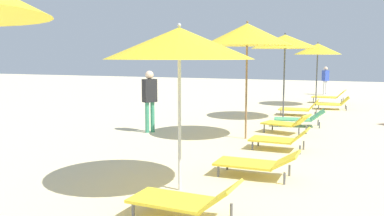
% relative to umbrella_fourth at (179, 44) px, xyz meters
% --- Properties ---
extents(umbrella_fourth, '(2.25, 2.25, 2.54)m').
position_rel_umbrella_fourth_xyz_m(umbrella_fourth, '(0.00, 0.00, 0.00)').
color(umbrella_fourth, silver).
rests_on(umbrella_fourth, ground).
extents(lounger_fourth_shoreside, '(1.42, 0.65, 0.48)m').
position_rel_umbrella_fourth_xyz_m(lounger_fourth_shoreside, '(0.92, 1.17, -1.99)').
color(lounger_fourth_shoreside, yellow).
rests_on(lounger_fourth_shoreside, ground).
extents(lounger_fourth_inland, '(1.40, 0.62, 0.54)m').
position_rel_umbrella_fourth_xyz_m(lounger_fourth_inland, '(0.57, -1.02, -1.98)').
color(lounger_fourth_inland, yellow).
rests_on(lounger_fourth_inland, ground).
extents(umbrella_fifth, '(2.22, 2.22, 2.92)m').
position_rel_umbrella_fourth_xyz_m(umbrella_fifth, '(-0.20, 4.33, 0.35)').
color(umbrella_fifth, olive).
rests_on(umbrella_fifth, ground).
extents(lounger_fifth_shoreside, '(1.32, 0.86, 0.56)m').
position_rel_umbrella_fourth_xyz_m(lounger_fifth_shoreside, '(0.61, 5.44, -1.95)').
color(lounger_fifth_shoreside, yellow).
rests_on(lounger_fifth_shoreside, ground).
extents(lounger_fifth_inland, '(1.27, 0.61, 0.52)m').
position_rel_umbrella_fourth_xyz_m(lounger_fifth_inland, '(0.86, 3.38, -1.99)').
color(lounger_fifth_inland, yellow).
rests_on(lounger_fifth_inland, ground).
extents(umbrella_sixth, '(2.19, 2.19, 2.83)m').
position_rel_umbrella_fourth_xyz_m(umbrella_sixth, '(0.01, 8.03, 0.30)').
color(umbrella_sixth, '#4C4C51').
rests_on(umbrella_sixth, ground).
extents(lounger_sixth_shoreside, '(1.37, 0.75, 0.59)m').
position_rel_umbrella_fourth_xyz_m(lounger_sixth_shoreside, '(0.39, 9.10, -1.98)').
color(lounger_sixth_shoreside, yellow).
rests_on(lounger_sixth_shoreside, ground).
extents(lounger_sixth_inland, '(1.53, 0.85, 0.51)m').
position_rel_umbrella_fourth_xyz_m(lounger_sixth_inland, '(0.75, 6.78, -2.00)').
color(lounger_sixth_inland, '#4CA572').
rests_on(lounger_sixth_inland, ground).
extents(umbrella_farthest, '(1.94, 1.94, 2.67)m').
position_rel_umbrella_fourth_xyz_m(umbrella_farthest, '(0.52, 12.43, 0.13)').
color(umbrella_farthest, '#4C4C51').
rests_on(umbrella_farthest, ground).
extents(lounger_farthest_shoreside, '(1.45, 0.76, 0.62)m').
position_rel_umbrella_fourth_xyz_m(lounger_farthest_shoreside, '(0.97, 13.56, -1.93)').
color(lounger_farthest_shoreside, yellow).
rests_on(lounger_farthest_shoreside, ground).
extents(lounger_farthest_inland, '(1.30, 0.80, 0.52)m').
position_rel_umbrella_fourth_xyz_m(lounger_farthest_inland, '(1.32, 11.37, -2.00)').
color(lounger_farthest_inland, yellow).
rests_on(lounger_farthest_inland, ground).
extents(person_walking_near, '(0.38, 0.42, 1.53)m').
position_rel_umbrella_fourth_xyz_m(person_walking_near, '(0.35, 17.83, -1.32)').
color(person_walking_near, silver).
rests_on(person_walking_near, ground).
extents(person_walking_mid, '(0.37, 0.42, 1.68)m').
position_rel_umbrella_fourth_xyz_m(person_walking_mid, '(-2.85, 4.14, -1.22)').
color(person_walking_mid, '#3F9972').
rests_on(person_walking_mid, ground).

